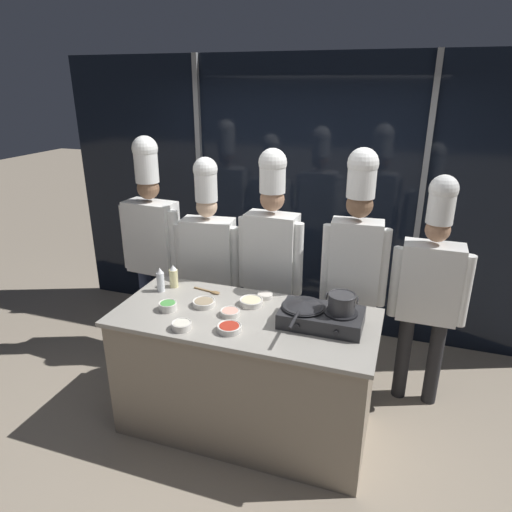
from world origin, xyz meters
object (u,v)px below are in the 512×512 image
Objects in this scene: prep_bowl_shrimp at (230,312)px; serving_spoon_slotted at (212,292)px; prep_bowl_noodles at (251,302)px; prep_bowl_chili_flakes at (229,328)px; prep_bowl_mushrooms at (204,303)px; stock_pot at (342,303)px; chef_pastry at (355,255)px; prep_bowl_garlic at (182,325)px; prep_bowl_scallions at (168,306)px; squeeze_bottle_clear at (160,280)px; prep_bowl_onion at (265,295)px; chef_sous at (208,253)px; squeeze_bottle_oil at (174,276)px; chef_apprentice at (430,282)px; chef_line at (271,250)px; frying_pan at (303,304)px; portable_stove at (321,317)px; chef_head at (152,236)px.

prep_bowl_shrimp is 0.39m from serving_spoon_slotted.
prep_bowl_noodles is 0.40m from prep_bowl_chili_flakes.
prep_bowl_mushrooms is 0.22m from serving_spoon_slotted.
stock_pot is 0.10× the size of chef_pastry.
serving_spoon_slotted is at bearing 93.78° from prep_bowl_garlic.
squeeze_bottle_clear is at bearing 128.21° from prep_bowl_scallions.
prep_bowl_scallions is 0.72m from prep_bowl_onion.
squeeze_bottle_clear is at bearing 151.56° from prep_bowl_chili_flakes.
stock_pot is 1.78× the size of prep_bowl_onion.
chef_sous reaches higher than prep_bowl_scallions.
squeeze_bottle_oil reaches higher than serving_spoon_slotted.
chef_sous reaches higher than prep_bowl_onion.
chef_apprentice is at bearing 25.65° from prep_bowl_scallions.
chef_apprentice reaches higher than prep_bowl_onion.
frying_pan is at bearing 124.74° from chef_line.
prep_bowl_garlic is at bearing -157.67° from portable_stove.
chef_sous reaches higher than prep_bowl_noodles.
chef_head reaches higher than chef_line.
chef_sous is (0.56, -0.01, -0.09)m from chef_head.
prep_bowl_shrimp is at bearing 9.14° from prep_bowl_scallions.
stock_pot is at bearing 6.88° from prep_bowl_scallions.
chef_sous reaches higher than prep_bowl_shrimp.
chef_sous is at bearing 116.54° from serving_spoon_slotted.
squeeze_bottle_oil is 0.12m from squeeze_bottle_clear.
prep_bowl_shrimp reaches higher than prep_bowl_onion.
prep_bowl_onion is (-0.35, 0.27, -0.11)m from frying_pan.
squeeze_bottle_oil is at bearing 112.18° from prep_bowl_scallions.
squeeze_bottle_clear reaches higher than portable_stove.
stock_pot is 0.77m from prep_bowl_shrimp.
prep_bowl_garlic reaches higher than prep_bowl_onion.
portable_stove is at bearing 131.84° from chef_line.
prep_bowl_onion is at bearing 21.23° from chef_apprentice.
chef_pastry is at bearing 6.96° from chef_apprentice.
chef_line is 0.98× the size of chef_pastry.
prep_bowl_onion is at bearing 139.17° from chef_sous.
prep_bowl_mushrooms is 1.20× the size of prep_bowl_shrimp.
chef_apprentice reaches higher than serving_spoon_slotted.
stock_pot reaches higher than serving_spoon_slotted.
prep_bowl_chili_flakes is 0.08× the size of chef_line.
portable_stove reaches higher than prep_bowl_onion.
serving_spoon_slotted is 0.12× the size of chef_head.
chef_sous reaches higher than chef_apprentice.
prep_bowl_shrimp is (-0.09, -0.19, -0.00)m from prep_bowl_noodles.
chef_sous reaches higher than squeeze_bottle_clear.
prep_bowl_chili_flakes is (0.31, 0.07, -0.00)m from prep_bowl_garlic.
chef_apprentice is at bearing 34.30° from prep_bowl_garlic.
prep_bowl_chili_flakes is at bearing -97.43° from prep_bowl_onion.
serving_spoon_slotted is (-0.41, -0.05, -0.01)m from prep_bowl_onion.
chef_head reaches higher than prep_bowl_garlic.
chef_pastry is (1.19, 0.78, 0.25)m from prep_bowl_scallions.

